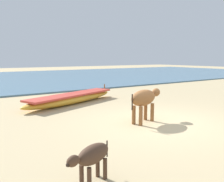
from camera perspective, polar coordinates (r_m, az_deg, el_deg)
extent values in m
plane|color=tan|center=(7.30, 10.68, -7.21)|extent=(80.00, 80.00, 0.00)
cube|color=slate|center=(22.88, -21.54, 2.66)|extent=(60.00, 20.00, 0.08)
ellipsoid|color=gold|center=(10.19, -9.17, -1.77)|extent=(4.77, 2.45, 0.39)
cube|color=#CC3F33|center=(10.16, -9.19, -0.84)|extent=(4.23, 2.23, 0.07)
cube|color=olive|center=(10.43, -7.80, -0.92)|extent=(0.35, 0.68, 0.04)
cylinder|color=olive|center=(11.81, -1.72, 1.09)|extent=(0.06, 0.06, 0.20)
ellipsoid|color=brown|center=(7.12, 7.22, -1.54)|extent=(1.13, 0.70, 0.46)
ellipsoid|color=brown|center=(7.71, 10.03, -0.31)|extent=(0.39, 0.30, 0.25)
sphere|color=#2D2119|center=(7.84, 10.58, -0.40)|extent=(0.12, 0.12, 0.10)
cylinder|color=brown|center=(7.53, 7.67, -4.61)|extent=(0.11, 0.11, 0.53)
cylinder|color=brown|center=(7.41, 9.19, -4.84)|extent=(0.11, 0.11, 0.53)
cylinder|color=brown|center=(7.02, 5.00, -5.47)|extent=(0.11, 0.11, 0.53)
cylinder|color=brown|center=(6.90, 6.59, -5.74)|extent=(0.11, 0.11, 0.53)
cylinder|color=#2D2119|center=(6.67, 4.64, -2.55)|extent=(0.03, 0.03, 0.43)
ellipsoid|color=#4C3323|center=(3.80, -4.26, -14.18)|extent=(0.71, 0.49, 0.29)
ellipsoid|color=#4C3323|center=(3.48, -8.90, -15.55)|extent=(0.25, 0.20, 0.16)
sphere|color=#2D2119|center=(3.42, -10.04, -16.31)|extent=(0.08, 0.08, 0.06)
cylinder|color=#4C3323|center=(3.75, -5.22, -19.37)|extent=(0.07, 0.07, 0.33)
cylinder|color=#4C3323|center=(3.83, -6.98, -18.76)|extent=(0.07, 0.07, 0.33)
cylinder|color=#4C3323|center=(4.02, -1.59, -17.37)|extent=(0.07, 0.07, 0.33)
cylinder|color=#4C3323|center=(4.10, -3.30, -16.87)|extent=(0.07, 0.07, 0.33)
cylinder|color=#2D2119|center=(4.07, -1.14, -13.08)|extent=(0.02, 0.02, 0.27)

